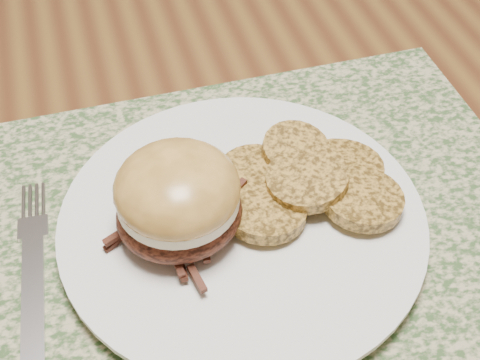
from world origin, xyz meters
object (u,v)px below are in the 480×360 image
pork_sandwich (178,199)px  fork (33,280)px  dining_table (449,141)px  dinner_plate (242,223)px

pork_sandwich → fork: pork_sandwich is taller
dining_table → fork: 0.44m
pork_sandwich → fork: bearing=166.2°
dinner_plate → dining_table: bearing=24.6°
dinner_plate → fork: size_ratio=1.35×
dinner_plate → fork: bearing=-178.4°
dinner_plate → fork: dinner_plate is taller
dining_table → pork_sandwich: size_ratio=13.28×
dinner_plate → pork_sandwich: (-0.05, 0.00, 0.04)m
dining_table → fork: size_ratio=7.82×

